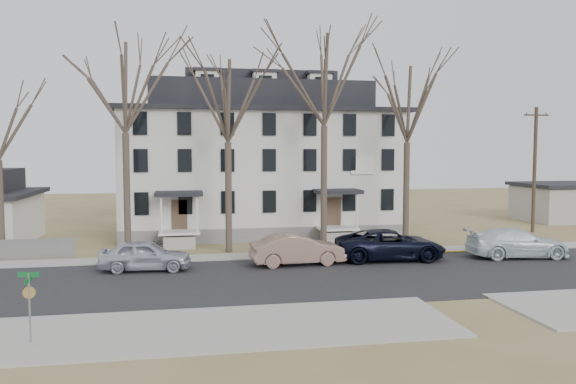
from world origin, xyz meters
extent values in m
plane|color=olive|center=(0.00, 0.00, 0.00)|extent=(120.00, 120.00, 0.00)
cube|color=#27272A|center=(0.00, 2.00, 0.00)|extent=(120.00, 10.00, 0.04)
cube|color=#A09F97|center=(0.00, 8.00, 0.00)|extent=(120.00, 2.00, 0.08)
cube|color=#A09F97|center=(-8.00, -5.00, 0.00)|extent=(20.00, 5.00, 0.08)
cube|color=gold|center=(5.00, 7.10, 0.00)|extent=(14.00, 0.25, 0.06)
cube|color=slate|center=(-2.00, 18.00, 0.50)|extent=(20.00, 10.00, 1.00)
cube|color=silver|center=(-2.00, 18.00, 5.00)|extent=(20.00, 10.00, 8.00)
cube|color=black|center=(-2.00, 18.00, 9.10)|extent=(20.80, 10.80, 0.30)
cube|color=black|center=(-2.00, 18.00, 10.25)|extent=(16.00, 7.00, 2.00)
cube|color=black|center=(-2.00, 18.00, 11.65)|extent=(11.00, 4.50, 0.80)
cube|color=white|center=(-8.00, 12.04, 1.00)|extent=(2.60, 2.00, 0.16)
cube|color=white|center=(2.50, 12.04, 1.00)|extent=(2.60, 2.00, 0.16)
cube|color=white|center=(4.50, 12.92, 5.20)|extent=(1.60, 0.08, 1.20)
cube|color=#A09F97|center=(26.00, 20.00, 1.50)|extent=(8.00, 6.00, 3.00)
cube|color=black|center=(26.00, 20.00, 3.20)|extent=(8.50, 6.50, 0.30)
cylinder|color=#473B31|center=(-11.00, 9.80, 3.64)|extent=(0.40, 0.40, 7.28)
cylinder|color=#473B31|center=(-5.00, 9.80, 3.38)|extent=(0.40, 0.40, 6.76)
cylinder|color=#473B31|center=(1.00, 9.80, 3.90)|extent=(0.40, 0.40, 7.80)
cylinder|color=#473B31|center=(6.50, 9.80, 3.38)|extent=(0.40, 0.40, 6.76)
cylinder|color=#473B31|center=(-18.00, 9.80, 2.86)|extent=(0.40, 0.40, 5.72)
cylinder|color=#3D3023|center=(18.50, 14.00, 4.75)|extent=(0.28, 0.28, 9.50)
cube|color=#3D3023|center=(18.50, 14.00, 8.90)|extent=(2.00, 0.12, 0.12)
imported|color=silver|center=(-9.68, 5.18, 0.80)|extent=(4.82, 2.26, 1.59)
imported|color=#8C6B5E|center=(-1.62, 5.20, 0.84)|extent=(5.21, 2.09, 1.68)
imported|color=black|center=(3.88, 5.62, 0.86)|extent=(6.38, 3.27, 1.72)
imported|color=silver|center=(11.38, 4.94, 0.84)|extent=(6.01, 2.93, 1.68)
imported|color=black|center=(-9.08, 11.45, 0.40)|extent=(1.53, 0.58, 0.79)
cylinder|color=gray|center=(-12.59, -5.47, 1.17)|extent=(0.06, 0.06, 2.34)
cube|color=#0C5926|center=(-12.59, -5.47, 2.30)|extent=(0.68, 0.03, 0.16)
cube|color=#0C5926|center=(-12.59, -5.47, 2.11)|extent=(0.03, 0.68, 0.16)
camera|label=1|loc=(-7.57, -24.45, 6.31)|focal=35.00mm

